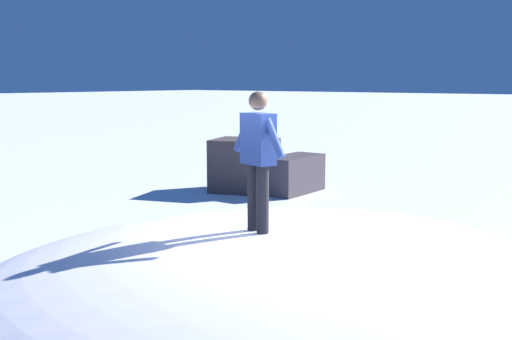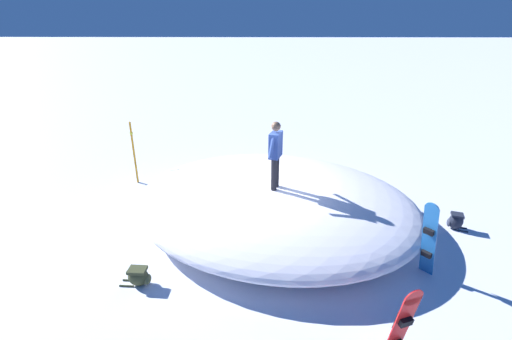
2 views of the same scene
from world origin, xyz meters
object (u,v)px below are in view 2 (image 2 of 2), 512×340
object	(u,v)px
backpack_far	(456,221)
snowboard_secondary_upright	(429,238)
snowboarder_standing	(275,151)
trail_marker_pole	(134,152)
snowboard_primary_upright	(401,327)
backpack_near	(139,276)

from	to	relation	value
backpack_far	snowboard_secondary_upright	bearing A→B (deg)	-130.31
snowboarder_standing	trail_marker_pole	world-z (taller)	snowboarder_standing
backpack_far	snowboard_primary_upright	bearing A→B (deg)	-125.43
backpack_far	trail_marker_pole	world-z (taller)	trail_marker_pole
snowboarder_standing	trail_marker_pole	size ratio (longest dim) A/B	0.83
snowboard_primary_upright	backpack_near	xyz separation A→B (m)	(-4.31, 1.72, -0.61)
snowboarder_standing	backpack_far	bearing A→B (deg)	-1.03
snowboarder_standing	backpack_near	size ratio (longest dim) A/B	2.67
snowboarder_standing	snowboard_primary_upright	world-z (taller)	snowboarder_standing
snowboarder_standing	snowboard_secondary_upright	bearing A→B (deg)	-32.96
snowboard_primary_upright	backpack_far	xyz separation A→B (m)	(2.78, 3.91, -0.59)
trail_marker_pole	backpack_far	bearing A→B (deg)	-16.22
snowboard_primary_upright	snowboard_secondary_upright	bearing A→B (deg)	59.30
backpack_near	trail_marker_pole	distance (m)	5.06
snowboarder_standing	backpack_near	world-z (taller)	snowboarder_standing
snowboard_secondary_upright	backpack_far	xyz separation A→B (m)	(1.53, 1.80, -0.67)
backpack_near	backpack_far	distance (m)	7.42
snowboard_primary_upright	snowboard_secondary_upright	size ratio (longest dim) A/B	0.91
snowboard_secondary_upright	trail_marker_pole	world-z (taller)	trail_marker_pole
snowboarder_standing	backpack_far	xyz separation A→B (m)	(4.44, -0.08, -1.74)
trail_marker_pole	snowboard_primary_upright	bearing A→B (deg)	-47.39
backpack_near	trail_marker_pole	bearing A→B (deg)	108.88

